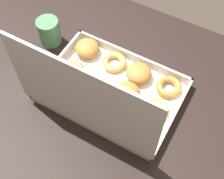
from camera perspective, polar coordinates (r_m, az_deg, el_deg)
ground_plane at (r=1.61m, az=-0.26°, el=-15.11°), size 8.00×8.00×0.00m
dining_table at (r=1.04m, az=-0.38°, el=-4.61°), size 1.25×0.87×0.71m
donut_box at (r=0.92m, az=-0.84°, el=-0.02°), size 0.42×0.30×0.31m
coffee_mug at (r=1.09m, az=-11.45°, el=10.41°), size 0.07×0.07×0.09m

